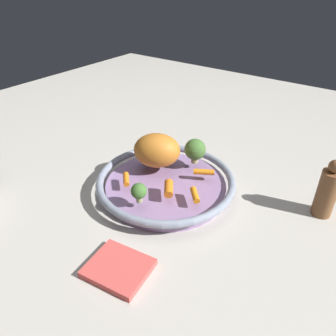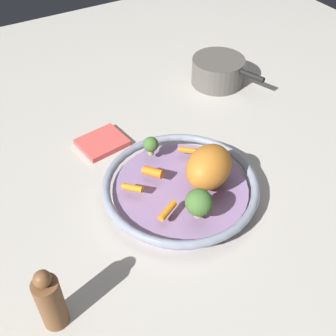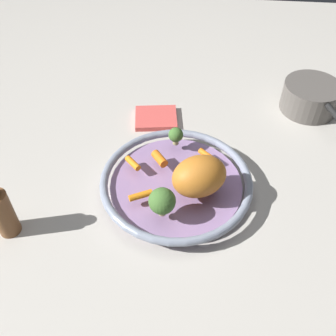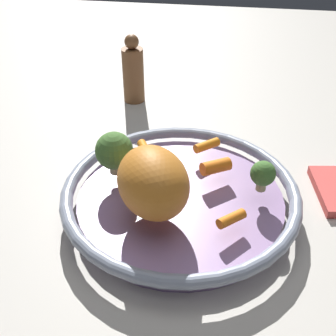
# 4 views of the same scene
# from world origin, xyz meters

# --- Properties ---
(ground_plane) EXTENTS (2.18, 2.18, 0.00)m
(ground_plane) POSITION_xyz_m (0.00, 0.00, 0.00)
(ground_plane) COLOR #B7B2A8
(serving_bowl) EXTENTS (0.35, 0.35, 0.05)m
(serving_bowl) POSITION_xyz_m (0.00, 0.00, 0.02)
(serving_bowl) COLOR #8E709E
(serving_bowl) RESTS_ON ground_plane
(roast_chicken_piece) EXTENTS (0.15, 0.14, 0.09)m
(roast_chicken_piece) POSITION_xyz_m (-0.05, 0.03, 0.09)
(roast_chicken_piece) COLOR #BE6E24
(roast_chicken_piece) RESTS_ON serving_bowl
(baby_carrot_center) EXTENTS (0.04, 0.04, 0.02)m
(baby_carrot_center) POSITION_xyz_m (-0.07, -0.07, 0.05)
(baby_carrot_center) COLOR orange
(baby_carrot_center) RESTS_ON serving_bowl
(baby_carrot_back) EXTENTS (0.05, 0.04, 0.02)m
(baby_carrot_back) POSITION_xyz_m (0.07, 0.06, 0.05)
(baby_carrot_back) COLOR orange
(baby_carrot_back) RESTS_ON serving_bowl
(baby_carrot_right) EXTENTS (0.04, 0.05, 0.02)m
(baby_carrot_right) POSITION_xyz_m (0.04, -0.05, 0.06)
(baby_carrot_right) COLOR orange
(baby_carrot_right) RESTS_ON serving_bowl
(baby_carrot_near_rim) EXTENTS (0.04, 0.04, 0.02)m
(baby_carrot_near_rim) POSITION_xyz_m (0.10, -0.03, 0.05)
(baby_carrot_near_rim) COLOR orange
(baby_carrot_near_rim) RESTS_ON serving_bowl
(broccoli_floret_edge) EXTENTS (0.06, 0.06, 0.07)m
(broccoli_floret_edge) POSITION_xyz_m (0.02, 0.10, 0.08)
(broccoli_floret_edge) COLOR tan
(broccoli_floret_edge) RESTS_ON serving_bowl
(broccoli_floret_large) EXTENTS (0.04, 0.04, 0.05)m
(broccoli_floret_large) POSITION_xyz_m (0.01, -0.11, 0.07)
(broccoli_floret_large) COLOR tan
(broccoli_floret_large) RESTS_ON serving_bowl
(pepper_mill) EXTENTS (0.04, 0.04, 0.15)m
(pepper_mill) POSITION_xyz_m (0.35, 0.14, 0.07)
(pepper_mill) COLOR brown
(pepper_mill) RESTS_ON ground_plane
(dish_towel) EXTENTS (0.13, 0.11, 0.01)m
(dish_towel) POSITION_xyz_m (0.08, -0.26, 0.01)
(dish_towel) COLOR #D14C47
(dish_towel) RESTS_ON ground_plane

